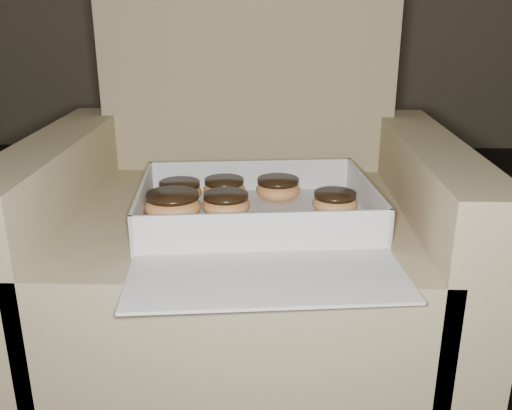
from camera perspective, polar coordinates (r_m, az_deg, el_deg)
name	(u,v)px	position (r m, az deg, el deg)	size (l,w,h in m)	color
armchair	(243,250)	(1.20, -1.29, -4.55)	(0.84, 0.71, 0.87)	#988861
bakery_box	(260,221)	(1.01, 0.37, -1.60)	(0.46, 0.52, 0.07)	silver
donut_a	(335,202)	(1.06, 7.87, 0.27)	(0.08, 0.08, 0.04)	#EB9D52
donut_b	(180,191)	(1.12, -7.62, 1.37)	(0.08, 0.08, 0.04)	#EB9D52
donut_c	(226,204)	(1.04, -3.01, 0.12)	(0.09, 0.09, 0.04)	#EB9D52
donut_d	(278,188)	(1.12, 2.21, 1.68)	(0.09, 0.09, 0.04)	#EB9D52
donut_e	(173,205)	(1.03, -8.30, -0.02)	(0.10, 0.10, 0.05)	#EB9D52
donut_f	(224,188)	(1.13, -3.19, 1.70)	(0.08, 0.08, 0.04)	#EB9D52
crumb_a	(189,245)	(0.92, -6.74, -4.04)	(0.01, 0.01, 0.00)	black
crumb_b	(179,235)	(0.96, -7.66, -3.02)	(0.01, 0.01, 0.00)	black
crumb_c	(360,214)	(1.06, 10.38, -0.90)	(0.01, 0.01, 0.00)	black
crumb_d	(184,227)	(1.00, -7.26, -2.18)	(0.01, 0.01, 0.00)	black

